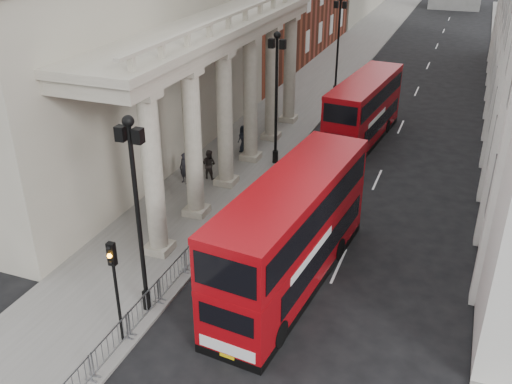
% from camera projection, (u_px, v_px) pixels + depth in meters
% --- Properties ---
extents(ground, '(260.00, 260.00, 0.00)m').
position_uv_depth(ground, '(104.00, 381.00, 20.00)').
color(ground, black).
rests_on(ground, ground).
extents(sidewalk_west, '(6.00, 140.00, 0.12)m').
position_uv_depth(sidewalk_west, '(288.00, 112.00, 45.99)').
color(sidewalk_west, slate).
rests_on(sidewalk_west, ground).
extents(sidewalk_east, '(3.00, 140.00, 0.12)m').
position_uv_depth(sidewalk_east, '(507.00, 139.00, 40.72)').
color(sidewalk_east, slate).
rests_on(sidewalk_east, ground).
extents(kerb, '(0.20, 140.00, 0.14)m').
position_uv_depth(kerb, '(323.00, 117.00, 45.04)').
color(kerb, slate).
rests_on(kerb, ground).
extents(portico_building, '(9.00, 28.00, 12.00)m').
position_uv_depth(portico_building, '(117.00, 66.00, 35.70)').
color(portico_building, gray).
rests_on(portico_building, ground).
extents(lamp_post_south, '(1.05, 0.44, 8.32)m').
position_uv_depth(lamp_post_south, '(137.00, 205.00, 21.33)').
color(lamp_post_south, black).
rests_on(lamp_post_south, sidewalk_west).
extents(lamp_post_mid, '(1.05, 0.44, 8.32)m').
position_uv_depth(lamp_post_mid, '(276.00, 90.00, 34.70)').
color(lamp_post_mid, black).
rests_on(lamp_post_mid, sidewalk_west).
extents(lamp_post_north, '(1.05, 0.44, 8.32)m').
position_uv_depth(lamp_post_north, '(338.00, 39.00, 48.06)').
color(lamp_post_north, black).
rests_on(lamp_post_north, sidewalk_west).
extents(traffic_light, '(0.28, 0.33, 4.30)m').
position_uv_depth(traffic_light, '(114.00, 275.00, 20.42)').
color(traffic_light, black).
rests_on(traffic_light, sidewalk_west).
extents(crowd_barriers, '(0.50, 18.75, 1.10)m').
position_uv_depth(crowd_barriers, '(128.00, 325.00, 21.67)').
color(crowd_barriers, gray).
rests_on(crowd_barriers, sidewalk_west).
extents(bus_near, '(3.92, 11.72, 4.96)m').
position_uv_depth(bus_near, '(292.00, 231.00, 24.17)').
color(bus_near, '#95060D').
rests_on(bus_near, ground).
extents(bus_far, '(3.57, 10.61, 4.49)m').
position_uv_depth(bus_far, '(364.00, 109.00, 39.56)').
color(bus_far, maroon).
rests_on(bus_far, ground).
extents(pedestrian_a, '(0.78, 0.61, 1.89)m').
position_uv_depth(pedestrian_a, '(185.00, 168.00, 33.70)').
color(pedestrian_a, black).
rests_on(pedestrian_a, sidewalk_west).
extents(pedestrian_b, '(0.98, 0.82, 1.83)m').
position_uv_depth(pedestrian_b, '(209.00, 164.00, 34.31)').
color(pedestrian_b, black).
rests_on(pedestrian_b, sidewalk_west).
extents(pedestrian_c, '(1.08, 0.92, 1.88)m').
position_uv_depth(pedestrian_c, '(244.00, 139.00, 37.99)').
color(pedestrian_c, black).
rests_on(pedestrian_c, sidewalk_west).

